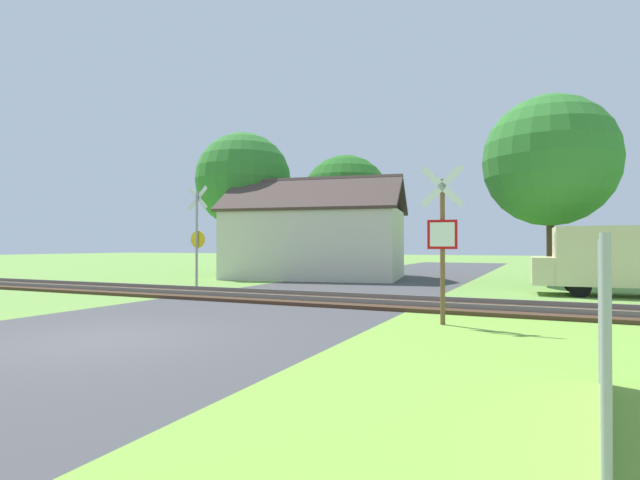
{
  "coord_description": "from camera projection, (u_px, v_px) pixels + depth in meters",
  "views": [
    {
      "loc": [
        6.94,
        -6.32,
        1.63
      ],
      "look_at": [
        0.5,
        7.88,
        1.8
      ],
      "focal_mm": 28.0,
      "sensor_mm": 36.0,
      "label": 1
    }
  ],
  "objects": [
    {
      "name": "crossing_sign_far",
      "position": [
        197.0,
        232.0,
        18.46
      ],
      "size": [
        0.88,
        0.13,
        3.83
      ],
      "rotation": [
        0.0,
        0.0,
        -0.03
      ],
      "color": "#9E9EA5",
      "rests_on": "ground"
    },
    {
      "name": "grass_verge",
      "position": [
        530.0,
        449.0,
        3.97
      ],
      "size": [
        6.0,
        20.0,
        0.01
      ],
      "primitive_type": "cube",
      "color": "#75A83B",
      "rests_on": "ground"
    },
    {
      "name": "tree_center",
      "position": [
        346.0,
        200.0,
        27.15
      ],
      "size": [
        4.82,
        4.82,
        6.54
      ],
      "color": "#513823",
      "rests_on": "ground"
    },
    {
      "name": "fence_panel",
      "position": [
        603.0,
        335.0,
        4.31
      ],
      "size": [
        0.35,
        3.59,
        1.7
      ],
      "rotation": [
        0.0,
        0.0,
        1.49
      ],
      "color": "#9E9EA5",
      "rests_on": "ground"
    },
    {
      "name": "house",
      "position": [
        316.0,
        241.0,
        24.87
      ],
      "size": [
        9.45,
        6.91,
        5.05
      ],
      "rotation": [
        0.0,
        0.0,
        0.16
      ],
      "color": "beige",
      "rests_on": "ground"
    },
    {
      "name": "stop_sign_near",
      "position": [
        442.0,
        236.0,
        10.21
      ],
      "size": [
        0.87,
        0.18,
        3.28
      ],
      "rotation": [
        0.0,
        0.0,
        3.26
      ],
      "color": "brown",
      "rests_on": "ground"
    },
    {
      "name": "road_asphalt",
      "position": [
        182.0,
        323.0,
        10.42
      ],
      "size": [
        7.63,
        80.0,
        0.01
      ],
      "primitive_type": "cube",
      "color": "#424244",
      "rests_on": "ground"
    },
    {
      "name": "ground_plane",
      "position": [
        105.0,
        340.0,
        8.6
      ],
      "size": [
        160.0,
        160.0,
        0.0
      ],
      "primitive_type": "plane",
      "color": "#6B9942"
    },
    {
      "name": "rail_track",
      "position": [
        291.0,
        298.0,
        14.87
      ],
      "size": [
        60.0,
        2.6,
        0.22
      ],
      "color": "#422D1E",
      "rests_on": "ground"
    },
    {
      "name": "tree_right",
      "position": [
        550.0,
        161.0,
        20.35
      ],
      "size": [
        5.34,
        5.34,
        7.76
      ],
      "color": "#513823",
      "rests_on": "ground"
    },
    {
      "name": "tree_left",
      "position": [
        243.0,
        181.0,
        27.74
      ],
      "size": [
        5.29,
        5.29,
        7.89
      ],
      "color": "#513823",
      "rests_on": "ground"
    },
    {
      "name": "mail_truck",
      "position": [
        621.0,
        258.0,
        15.9
      ],
      "size": [
        4.99,
        2.11,
        2.24
      ],
      "rotation": [
        0.0,
        0.0,
        1.62
      ],
      "color": "beige",
      "rests_on": "ground"
    }
  ]
}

